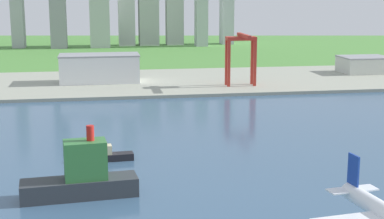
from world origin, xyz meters
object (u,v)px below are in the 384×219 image
container_barge (82,177)px  warehouse_main (100,68)px  tugboat_small (107,155)px  warehouse_annex (364,64)px  port_crane_red (241,49)px

container_barge → warehouse_main: size_ratio=0.68×
tugboat_small → warehouse_annex: (238.60, 238.97, 7.04)m
warehouse_main → port_crane_red: bearing=-18.8°
tugboat_small → warehouse_annex: size_ratio=0.52×
container_barge → tugboat_small: 47.72m
port_crane_red → warehouse_main: port_crane_red is taller
warehouse_main → warehouse_annex: size_ratio=1.51×
tugboat_small → warehouse_main: (-1.39, 221.66, 11.06)m
tugboat_small → port_crane_red: bearing=59.5°
tugboat_small → warehouse_main: 221.93m
port_crane_red → warehouse_annex: bearing=22.9°
port_crane_red → tugboat_small: bearing=-120.5°
container_barge → tugboat_small: size_ratio=1.98×
warehouse_main → warehouse_annex: (239.99, 17.31, -4.02)m
tugboat_small → warehouse_annex: bearing=45.0°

